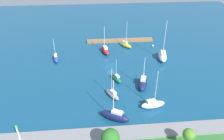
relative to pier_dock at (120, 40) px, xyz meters
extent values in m
plane|color=navy|center=(5.54, 19.81, -0.42)|extent=(160.00, 160.00, 0.00)
cube|color=olive|center=(0.00, 0.00, 0.00)|extent=(26.93, 2.55, 0.85)
cube|color=gray|center=(5.54, 50.21, 0.36)|extent=(64.87, 3.57, 1.56)
cylinder|color=silver|center=(26.75, 50.21, 2.74)|extent=(0.36, 0.36, 3.20)
sphere|color=green|center=(26.75, 50.21, 4.59)|extent=(0.56, 0.56, 0.56)
sphere|color=#4C8428|center=(-6.48, 54.94, 4.39)|extent=(2.37, 2.37, 2.37)
sphere|color=#286B23|center=(8.48, 54.69, 4.68)|extent=(3.54, 3.54, 3.54)
ellipsoid|color=white|center=(-12.94, 16.76, 0.84)|extent=(4.04, 8.01, 2.52)
cube|color=silver|center=(-12.83, 17.36, 2.51)|extent=(2.09, 3.00, 0.83)
cylinder|color=silver|center=(-13.01, 16.38, 7.79)|extent=(0.18, 0.18, 11.40)
cylinder|color=silver|center=(-12.72, 17.92, 3.07)|extent=(0.72, 3.11, 0.15)
ellipsoid|color=#141E4C|center=(6.68, 45.00, 0.73)|extent=(7.24, 5.15, 2.31)
cube|color=silver|center=(6.18, 45.27, 2.22)|extent=(2.84, 2.29, 0.66)
cylinder|color=silver|center=(6.99, 44.83, 6.35)|extent=(0.17, 0.17, 8.92)
cylinder|color=silver|center=(5.81, 45.46, 2.70)|extent=(2.43, 1.38, 0.14)
ellipsoid|color=gray|center=(6.47, 36.26, 0.34)|extent=(4.14, 5.49, 1.53)
cube|color=silver|center=(6.25, 36.63, 1.43)|extent=(1.82, 2.17, 0.66)
cylinder|color=silver|center=(6.61, 36.02, 4.70)|extent=(0.13, 0.13, 7.19)
cylinder|color=silver|center=(6.02, 37.02, 1.91)|extent=(1.27, 2.05, 0.10)
ellipsoid|color=#19724C|center=(4.54, 28.78, 0.45)|extent=(3.33, 5.00, 1.74)
cube|color=silver|center=(4.39, 29.13, 1.57)|extent=(1.53, 1.95, 0.51)
cylinder|color=silver|center=(4.64, 28.56, 4.00)|extent=(0.12, 0.12, 5.37)
cylinder|color=silver|center=(4.27, 29.40, 1.97)|extent=(0.83, 1.72, 0.09)
ellipsoid|color=red|center=(6.86, 9.68, 0.54)|extent=(3.50, 7.02, 1.92)
cube|color=silver|center=(6.73, 10.20, 1.89)|extent=(1.73, 2.64, 0.79)
cylinder|color=silver|center=(6.94, 9.35, 5.51)|extent=(0.16, 0.16, 8.04)
cylinder|color=silver|center=(6.65, 10.56, 2.44)|extent=(0.70, 2.44, 0.13)
ellipsoid|color=#2347B2|center=(24.08, 14.74, 0.46)|extent=(2.45, 5.05, 1.77)
cube|color=silver|center=(24.15, 14.36, 1.67)|extent=(1.27, 1.89, 0.63)
cylinder|color=silver|center=(24.04, 14.98, 4.73)|extent=(0.12, 0.12, 6.76)
cylinder|color=silver|center=(24.22, 13.95, 2.13)|extent=(0.45, 2.08, 0.09)
ellipsoid|color=yellow|center=(-1.53, 5.56, 0.39)|extent=(4.86, 5.54, 1.62)
cube|color=silver|center=(-1.25, 5.20, 1.48)|extent=(2.06, 2.24, 0.56)
cylinder|color=silver|center=(-1.71, 5.78, 5.57)|extent=(0.14, 0.14, 8.73)
cylinder|color=silver|center=(-1.07, 4.97, 1.91)|extent=(1.37, 1.70, 0.11)
ellipsoid|color=white|center=(-3.30, 41.43, 0.51)|extent=(6.38, 2.75, 1.87)
cube|color=silver|center=(-2.81, 41.50, 1.73)|extent=(2.36, 1.46, 0.55)
cylinder|color=silver|center=(-3.61, 41.39, 5.85)|extent=(0.15, 0.15, 8.81)
cylinder|color=silver|center=(-2.46, 41.54, 2.15)|extent=(2.31, 0.42, 0.12)
ellipsoid|color=#141E4C|center=(-2.66, 32.35, 0.60)|extent=(4.27, 7.04, 2.06)
cube|color=silver|center=(-2.82, 31.85, 1.98)|extent=(2.08, 2.71, 0.70)
cylinder|color=silver|center=(-2.56, 32.67, 5.39)|extent=(0.16, 0.16, 7.52)
cylinder|color=silver|center=(-3.04, 31.14, 2.48)|extent=(1.10, 3.10, 0.13)
sphere|color=white|center=(-12.23, 6.11, -0.06)|extent=(0.73, 0.73, 0.73)
camera|label=1|loc=(10.62, 82.44, 36.39)|focal=34.94mm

